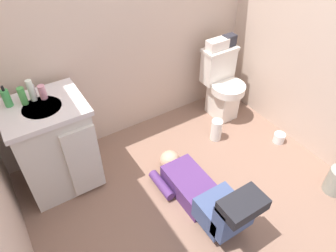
{
  "coord_description": "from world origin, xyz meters",
  "views": [
    {
      "loc": [
        -1.03,
        -1.33,
        2.17
      ],
      "look_at": [
        0.02,
        0.34,
        0.45
      ],
      "focal_mm": 33.04,
      "sensor_mm": 36.0,
      "label": 1
    }
  ],
  "objects_px": {
    "faucet": "(34,91)",
    "toiletry_bag": "(229,40)",
    "paper_towel_roll": "(216,130)",
    "tissue_box": "(217,44)",
    "soap_dispenser": "(7,98)",
    "bottle_white": "(31,90)",
    "toilet": "(222,85)",
    "vanity_cabinet": "(55,146)",
    "bottle_green": "(23,96)",
    "person_plumber": "(204,195)",
    "toilet_paper_roll": "(279,138)",
    "bottle_pink": "(42,92)"
  },
  "relations": [
    {
      "from": "soap_dispenser",
      "to": "bottle_pink",
      "type": "xyz_separation_m",
      "value": [
        0.24,
        -0.04,
        -0.01
      ]
    },
    {
      "from": "vanity_cabinet",
      "to": "bottle_white",
      "type": "bearing_deg",
      "value": 103.54
    },
    {
      "from": "bottle_green",
      "to": "soap_dispenser",
      "type": "bearing_deg",
      "value": 159.65
    },
    {
      "from": "toilet",
      "to": "tissue_box",
      "type": "bearing_deg",
      "value": 116.43
    },
    {
      "from": "toilet_paper_roll",
      "to": "bottle_pink",
      "type": "bearing_deg",
      "value": 158.67
    },
    {
      "from": "soap_dispenser",
      "to": "vanity_cabinet",
      "type": "bearing_deg",
      "value": -33.1
    },
    {
      "from": "vanity_cabinet",
      "to": "bottle_pink",
      "type": "bearing_deg",
      "value": 62.64
    },
    {
      "from": "bottle_white",
      "to": "toilet_paper_roll",
      "type": "distance_m",
      "value": 2.3
    },
    {
      "from": "tissue_box",
      "to": "bottle_green",
      "type": "distance_m",
      "value": 1.81
    },
    {
      "from": "bottle_pink",
      "to": "tissue_box",
      "type": "bearing_deg",
      "value": 1.13
    },
    {
      "from": "faucet",
      "to": "toiletry_bag",
      "type": "bearing_deg",
      "value": -0.88
    },
    {
      "from": "tissue_box",
      "to": "bottle_white",
      "type": "xyz_separation_m",
      "value": [
        -1.74,
        -0.02,
        0.1
      ]
    },
    {
      "from": "toiletry_bag",
      "to": "toilet",
      "type": "bearing_deg",
      "value": -139.23
    },
    {
      "from": "paper_towel_roll",
      "to": "bottle_green",
      "type": "bearing_deg",
      "value": 166.24
    },
    {
      "from": "tissue_box",
      "to": "paper_towel_roll",
      "type": "distance_m",
      "value": 0.84
    },
    {
      "from": "bottle_green",
      "to": "tissue_box",
      "type": "bearing_deg",
      "value": 0.91
    },
    {
      "from": "person_plumber",
      "to": "paper_towel_roll",
      "type": "relative_size",
      "value": 4.66
    },
    {
      "from": "toilet",
      "to": "paper_towel_roll",
      "type": "bearing_deg",
      "value": -133.2
    },
    {
      "from": "bottle_pink",
      "to": "faucet",
      "type": "bearing_deg",
      "value": 127.34
    },
    {
      "from": "soap_dispenser",
      "to": "bottle_white",
      "type": "height_order",
      "value": "bottle_white"
    },
    {
      "from": "vanity_cabinet",
      "to": "bottle_white",
      "type": "xyz_separation_m",
      "value": [
        -0.02,
        0.1,
        0.49
      ]
    },
    {
      "from": "person_plumber",
      "to": "tissue_box",
      "type": "relative_size",
      "value": 4.84
    },
    {
      "from": "faucet",
      "to": "person_plumber",
      "type": "xyz_separation_m",
      "value": [
        0.85,
        -1.04,
        -0.69
      ]
    },
    {
      "from": "soap_dispenser",
      "to": "person_plumber",
      "type": "bearing_deg",
      "value": -44.34
    },
    {
      "from": "bottle_white",
      "to": "vanity_cabinet",
      "type": "bearing_deg",
      "value": -76.46
    },
    {
      "from": "tissue_box",
      "to": "bottle_pink",
      "type": "bearing_deg",
      "value": -178.87
    },
    {
      "from": "bottle_green",
      "to": "toilet_paper_roll",
      "type": "relative_size",
      "value": 1.24
    },
    {
      "from": "vanity_cabinet",
      "to": "toilet_paper_roll",
      "type": "height_order",
      "value": "vanity_cabinet"
    },
    {
      "from": "person_plumber",
      "to": "toilet",
      "type": "bearing_deg",
      "value": 45.09
    },
    {
      "from": "faucet",
      "to": "bottle_white",
      "type": "bearing_deg",
      "value": -115.65
    },
    {
      "from": "person_plumber",
      "to": "toiletry_bag",
      "type": "bearing_deg",
      "value": 44.67
    },
    {
      "from": "toilet",
      "to": "bottle_pink",
      "type": "height_order",
      "value": "bottle_pink"
    },
    {
      "from": "toiletry_bag",
      "to": "faucet",
      "type": "bearing_deg",
      "value": 179.12
    },
    {
      "from": "toiletry_bag",
      "to": "paper_towel_roll",
      "type": "height_order",
      "value": "toiletry_bag"
    },
    {
      "from": "bottle_pink",
      "to": "toilet_paper_roll",
      "type": "relative_size",
      "value": 1.0
    },
    {
      "from": "toilet",
      "to": "vanity_cabinet",
      "type": "xyz_separation_m",
      "value": [
        -1.76,
        -0.03,
        0.05
      ]
    },
    {
      "from": "person_plumber",
      "to": "bottle_white",
      "type": "relative_size",
      "value": 6.34
    },
    {
      "from": "paper_towel_roll",
      "to": "tissue_box",
      "type": "bearing_deg",
      "value": 58.12
    },
    {
      "from": "toiletry_bag",
      "to": "bottle_white",
      "type": "height_order",
      "value": "bottle_white"
    },
    {
      "from": "toilet",
      "to": "person_plumber",
      "type": "height_order",
      "value": "toilet"
    },
    {
      "from": "tissue_box",
      "to": "toiletry_bag",
      "type": "xyz_separation_m",
      "value": [
        0.15,
        0.0,
        0.01
      ]
    },
    {
      "from": "toiletry_bag",
      "to": "soap_dispenser",
      "type": "relative_size",
      "value": 0.75
    },
    {
      "from": "tissue_box",
      "to": "bottle_white",
      "type": "distance_m",
      "value": 1.75
    },
    {
      "from": "bottle_green",
      "to": "paper_towel_roll",
      "type": "distance_m",
      "value": 1.78
    },
    {
      "from": "vanity_cabinet",
      "to": "tissue_box",
      "type": "height_order",
      "value": "tissue_box"
    },
    {
      "from": "toilet",
      "to": "toilet_paper_roll",
      "type": "bearing_deg",
      "value": -73.34
    },
    {
      "from": "bottle_white",
      "to": "paper_towel_roll",
      "type": "height_order",
      "value": "bottle_white"
    },
    {
      "from": "tissue_box",
      "to": "toilet_paper_roll",
      "type": "xyz_separation_m",
      "value": [
        0.25,
        -0.79,
        -0.75
      ]
    },
    {
      "from": "bottle_pink",
      "to": "toilet_paper_roll",
      "type": "distance_m",
      "value": 2.23
    },
    {
      "from": "toiletry_bag",
      "to": "bottle_white",
      "type": "relative_size",
      "value": 0.74
    }
  ]
}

